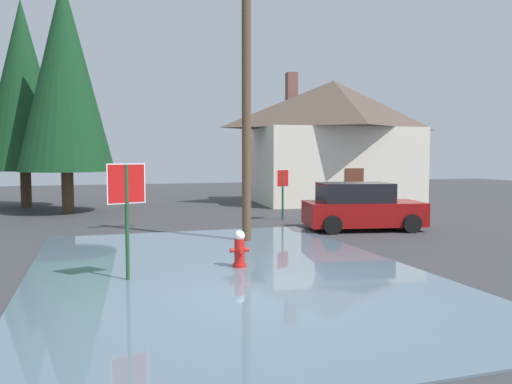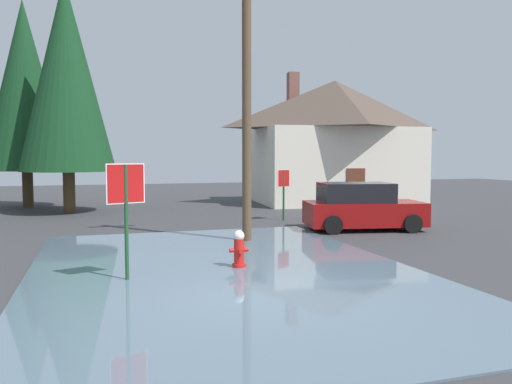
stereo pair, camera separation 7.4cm
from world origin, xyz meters
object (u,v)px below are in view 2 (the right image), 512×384
at_px(fire_hydrant, 239,250).
at_px(house, 334,140).
at_px(parked_car, 362,207).
at_px(pine_tree_tall_left, 66,75).
at_px(stop_sign_far, 284,184).
at_px(stop_sign_near, 126,197).
at_px(pine_tree_mid_left, 25,86).
at_px(utility_pole, 247,96).

relative_size(fire_hydrant, house, 0.09).
height_order(fire_hydrant, parked_car, parked_car).
relative_size(fire_hydrant, pine_tree_tall_left, 0.08).
height_order(stop_sign_far, pine_tree_tall_left, pine_tree_tall_left).
relative_size(stop_sign_near, house, 0.25).
bearing_deg(stop_sign_far, pine_tree_mid_left, 139.85).
height_order(stop_sign_far, parked_car, stop_sign_far).
height_order(fire_hydrant, stop_sign_far, stop_sign_far).
height_order(stop_sign_near, stop_sign_far, stop_sign_near).
distance_m(stop_sign_near, house, 19.62).
xyz_separation_m(stop_sign_far, pine_tree_mid_left, (-10.66, 8.99, 4.70)).
bearing_deg(pine_tree_mid_left, stop_sign_far, -40.15).
relative_size(fire_hydrant, stop_sign_far, 0.43).
height_order(stop_sign_near, house, house).
distance_m(utility_pole, parked_car, 5.95).
relative_size(utility_pole, stop_sign_far, 4.09).
height_order(pine_tree_tall_left, pine_tree_mid_left, pine_tree_tall_left).
xyz_separation_m(stop_sign_near, parked_car, (8.35, 5.16, -0.98)).
bearing_deg(fire_hydrant, stop_sign_near, -169.55).
bearing_deg(stop_sign_near, house, 51.28).
bearing_deg(pine_tree_mid_left, utility_pole, -60.15).
xyz_separation_m(utility_pole, house, (8.45, 11.26, -0.85)).
height_order(house, parked_car, house).
relative_size(utility_pole, pine_tree_mid_left, 0.81).
xyz_separation_m(parked_car, pine_tree_mid_left, (-12.35, 12.36, 5.38)).
height_order(fire_hydrant, house, house).
bearing_deg(stop_sign_near, parked_car, 31.68).
height_order(stop_sign_near, utility_pole, utility_pole).
height_order(stop_sign_near, pine_tree_mid_left, pine_tree_mid_left).
xyz_separation_m(fire_hydrant, house, (9.67, 14.77, 3.11)).
bearing_deg(utility_pole, stop_sign_near, -133.44).
bearing_deg(utility_pole, fire_hydrant, -109.17).
bearing_deg(parked_car, stop_sign_far, 116.63).
distance_m(stop_sign_near, pine_tree_mid_left, 18.50).
bearing_deg(stop_sign_far, parked_car, -63.37).
bearing_deg(stop_sign_near, pine_tree_tall_left, 97.38).
bearing_deg(parked_car, utility_pole, -165.64).
height_order(utility_pole, pine_tree_mid_left, pine_tree_mid_left).
distance_m(fire_hydrant, stop_sign_far, 9.10).
relative_size(parked_car, pine_tree_tall_left, 0.41).
relative_size(stop_sign_far, parked_car, 0.47).
relative_size(utility_pole, parked_car, 1.94).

